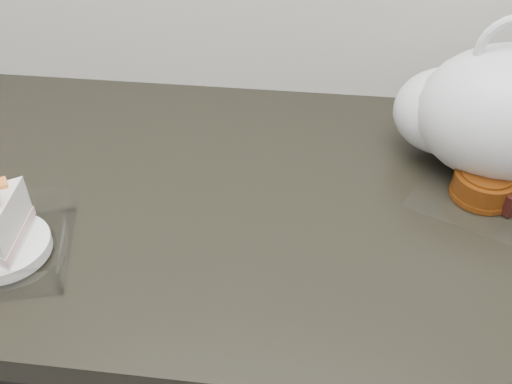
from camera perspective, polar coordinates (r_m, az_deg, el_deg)
name	(u,v)px	position (r m, az deg, el deg)	size (l,w,h in m)	color
counter	(246,369)	(1.17, -0.98, -17.32)	(2.04, 0.64, 0.90)	black
mooncake_wrap	(484,188)	(0.88, 21.86, 0.40)	(0.23, 0.23, 0.04)	white
plastic_bag	(497,112)	(0.90, 22.98, 7.35)	(0.32, 0.26, 0.25)	silver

